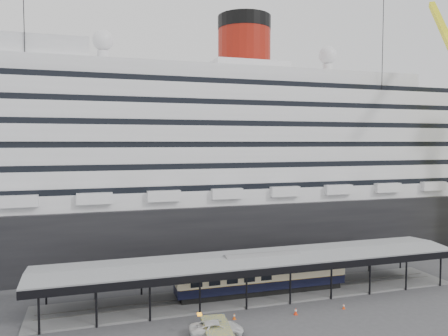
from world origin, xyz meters
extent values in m
plane|color=#3D3D40|center=(0.00, 0.00, 0.00)|extent=(200.00, 200.00, 0.00)
cube|color=black|center=(0.00, 32.00, 5.00)|extent=(130.00, 30.00, 10.00)
cylinder|color=maroon|center=(8.00, 32.00, 37.40)|extent=(10.00, 10.00, 9.00)
cylinder|color=black|center=(8.00, 32.00, 42.65)|extent=(10.10, 10.10, 2.50)
sphere|color=silver|center=(-18.00, 32.00, 37.70)|extent=(3.60, 3.60, 3.60)
sphere|color=silver|center=(26.00, 32.00, 37.70)|extent=(3.60, 3.60, 3.60)
cube|color=slate|center=(0.00, 5.00, 0.12)|extent=(56.00, 8.00, 0.24)
cube|color=slate|center=(0.00, 4.28, 0.28)|extent=(54.00, 0.08, 0.10)
cube|color=slate|center=(0.00, 5.72, 0.28)|extent=(54.00, 0.08, 0.10)
cube|color=black|center=(0.00, 0.50, 4.45)|extent=(56.00, 0.18, 0.90)
cube|color=black|center=(0.00, 9.50, 4.45)|extent=(56.00, 0.18, 0.90)
cube|color=slate|center=(0.00, 5.00, 5.18)|extent=(56.00, 9.00, 0.24)
cylinder|color=black|center=(-29.22, 21.75, 23.60)|extent=(0.12, 0.12, 47.21)
cube|color=yellow|center=(39.13, 15.12, 39.20)|extent=(11.42, 18.78, 16.80)
cylinder|color=black|center=(30.26, 20.24, 23.60)|extent=(0.12, 0.12, 47.21)
imported|color=silver|center=(-8.38, -5.01, 0.78)|extent=(5.87, 3.22, 1.56)
cube|color=black|center=(0.79, 5.00, 0.61)|extent=(22.01, 2.75, 0.73)
cube|color=black|center=(0.79, 5.00, 1.55)|extent=(23.06, 3.18, 1.15)
cube|color=beige|center=(0.79, 5.00, 2.80)|extent=(23.06, 3.22, 1.36)
cube|color=black|center=(0.79, 5.00, 3.69)|extent=(23.06, 3.18, 0.42)
cube|color=#F95B0D|center=(-5.24, -1.45, 0.01)|extent=(0.42, 0.42, 0.03)
cone|color=#F95B0D|center=(-5.24, -1.45, 0.37)|extent=(0.35, 0.35, 0.70)
cylinder|color=white|center=(-5.24, -1.45, 0.44)|extent=(0.22, 0.22, 0.14)
cube|color=#F3330D|center=(2.03, -2.33, 0.02)|extent=(0.47, 0.47, 0.03)
cone|color=#F3330D|center=(2.03, -2.33, 0.43)|extent=(0.40, 0.40, 0.81)
cylinder|color=white|center=(2.03, -2.33, 0.50)|extent=(0.26, 0.26, 0.16)
cube|color=#E43E0C|center=(8.36, -2.47, 0.01)|extent=(0.44, 0.44, 0.03)
cone|color=#E43E0C|center=(8.36, -2.47, 0.34)|extent=(0.37, 0.37, 0.65)
cylinder|color=white|center=(8.36, -2.47, 0.40)|extent=(0.21, 0.21, 0.13)
camera|label=1|loc=(-20.75, -47.35, 20.13)|focal=35.00mm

